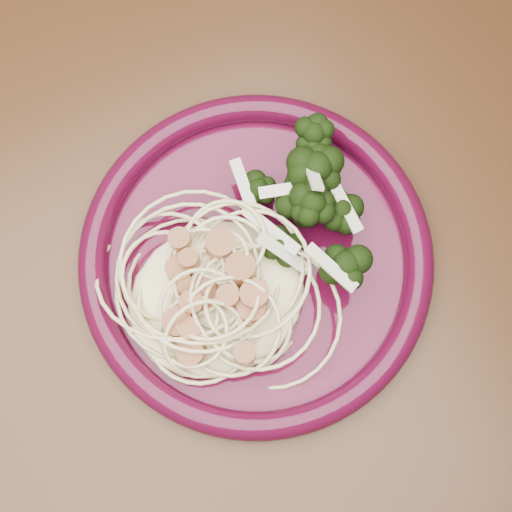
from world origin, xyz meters
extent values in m
plane|color=brown|center=(0.00, 0.00, 0.00)|extent=(3.50, 3.50, 0.00)
cube|color=#472814|center=(0.00, 0.00, 0.73)|extent=(1.20, 0.80, 0.04)
cylinder|color=#450822|center=(-0.10, 0.04, 0.75)|extent=(0.37, 0.37, 0.01)
torus|color=#450923|center=(-0.10, 0.04, 0.76)|extent=(0.37, 0.37, 0.02)
ellipsoid|color=beige|center=(-0.15, 0.03, 0.77)|extent=(0.18, 0.17, 0.03)
ellipsoid|color=black|center=(-0.05, 0.06, 0.78)|extent=(0.13, 0.16, 0.05)
camera|label=1|loc=(-0.17, -0.08, 1.33)|focal=50.00mm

